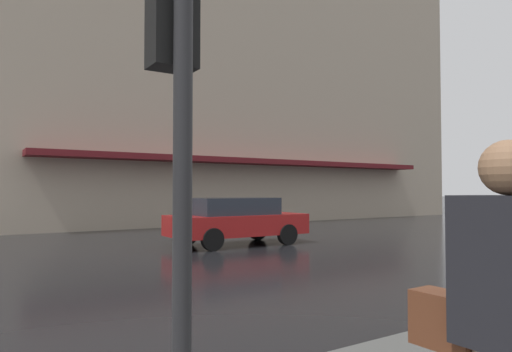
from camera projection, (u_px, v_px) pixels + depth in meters
name	position (u px, v px, depth m)	size (l,w,h in m)	color
haussmann_block_corner	(197.00, 38.00, 28.42)	(15.36, 29.51, 23.08)	tan
traffic_signal_post	(175.00, 70.00, 2.88)	(0.44, 0.30, 3.12)	#232326
car_red	(236.00, 220.00, 13.42)	(1.85, 4.10, 1.41)	maroon
pedestrian_approaching_kerb	(504.00, 318.00, 1.76)	(0.62, 0.25, 1.68)	black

